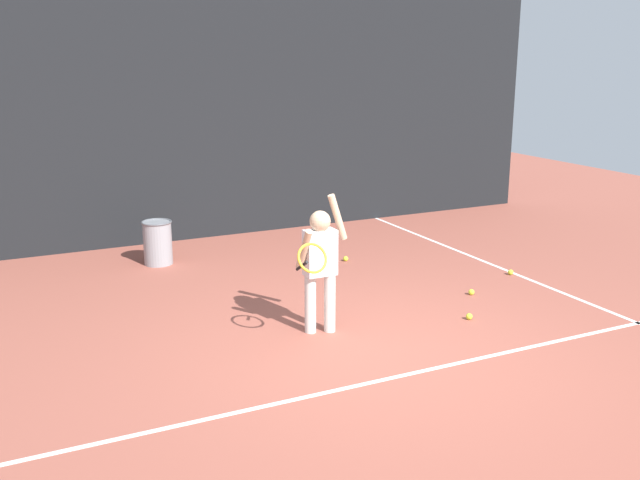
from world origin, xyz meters
TOP-DOWN VIEW (x-y plane):
  - ground_plane at (0.00, 0.00)m, footprint 20.00×20.00m
  - court_line_baseline at (0.00, -0.50)m, footprint 9.00×0.05m
  - court_line_sideline at (2.73, 1.00)m, footprint 0.05×9.00m
  - back_fence_windscreen at (0.00, 4.77)m, footprint 10.91×0.08m
  - fence_post_1 at (-2.65, 4.83)m, footprint 0.09×0.09m
  - fence_post_2 at (0.00, 4.83)m, footprint 0.09×0.09m
  - fence_post_3 at (2.65, 4.83)m, footprint 0.09×0.09m
  - fence_post_4 at (5.30, 4.83)m, footprint 0.09×0.09m
  - tennis_player at (-0.25, 0.68)m, footprint 0.71×0.58m
  - ball_hopper at (-1.09, 3.69)m, footprint 0.38×0.38m
  - tennis_ball_1 at (2.66, 1.34)m, footprint 0.07×0.07m
  - tennis_ball_2 at (1.12, 2.75)m, footprint 0.07×0.07m
  - tennis_ball_3 at (1.76, 0.94)m, footprint 0.07×0.07m
  - tennis_ball_4 at (1.27, 0.33)m, footprint 0.07×0.07m

SIDE VIEW (x-z plane):
  - ground_plane at x=0.00m, z-range 0.00..0.00m
  - court_line_baseline at x=0.00m, z-range 0.00..0.00m
  - court_line_sideline at x=2.73m, z-range 0.00..0.00m
  - tennis_ball_1 at x=2.66m, z-range 0.00..0.07m
  - tennis_ball_2 at x=1.12m, z-range 0.00..0.07m
  - tennis_ball_3 at x=1.76m, z-range 0.00..0.07m
  - tennis_ball_4 at x=1.27m, z-range 0.00..0.07m
  - ball_hopper at x=-1.09m, z-range 0.01..0.57m
  - tennis_player at x=-0.25m, z-range 0.05..1.40m
  - back_fence_windscreen at x=0.00m, z-range 0.00..3.48m
  - fence_post_1 at x=-2.65m, z-range 0.00..3.63m
  - fence_post_2 at x=0.00m, z-range 0.00..3.63m
  - fence_post_3 at x=2.65m, z-range 0.00..3.63m
  - fence_post_4 at x=5.30m, z-range 0.00..3.63m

